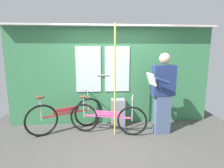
# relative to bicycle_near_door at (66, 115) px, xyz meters

# --- Properties ---
(ground_plane) EXTENTS (5.98, 4.29, 0.04)m
(ground_plane) POSITION_rel_bicycle_near_door_xyz_m (1.06, -0.90, -0.40)
(ground_plane) COLOR #474442
(train_door_wall) EXTENTS (4.98, 0.28, 2.41)m
(train_door_wall) POSITION_rel_bicycle_near_door_xyz_m (1.05, 0.43, 0.88)
(train_door_wall) COLOR #387A4C
(train_door_wall) RESTS_ON ground_plane
(bicycle_near_door) EXTENTS (1.62, 0.85, 0.91)m
(bicycle_near_door) POSITION_rel_bicycle_near_door_xyz_m (0.00, 0.00, 0.00)
(bicycle_near_door) COLOR black
(bicycle_near_door) RESTS_ON ground_plane
(bicycle_leaning_behind) EXTENTS (1.69, 0.59, 0.87)m
(bicycle_leaning_behind) POSITION_rel_bicycle_near_door_xyz_m (0.93, -0.21, -0.02)
(bicycle_leaning_behind) COLOR black
(bicycle_leaning_behind) RESTS_ON ground_plane
(passenger_reading_newspaper) EXTENTS (0.61, 0.54, 1.78)m
(passenger_reading_newspaper) POSITION_rel_bicycle_near_door_xyz_m (2.13, -0.28, 0.57)
(passenger_reading_newspaper) COLOR slate
(passenger_reading_newspaper) RESTS_ON ground_plane
(trash_bin_by_wall) EXTENTS (0.33, 0.28, 0.66)m
(trash_bin_by_wall) POSITION_rel_bicycle_near_door_xyz_m (1.21, 0.22, -0.04)
(trash_bin_by_wall) COLOR gray
(trash_bin_by_wall) RESTS_ON ground_plane
(handrail_pole) EXTENTS (0.04, 0.04, 2.37)m
(handrail_pole) POSITION_rel_bicycle_near_door_xyz_m (1.09, -0.26, 0.81)
(handrail_pole) COLOR #C6C14C
(handrail_pole) RESTS_ON ground_plane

